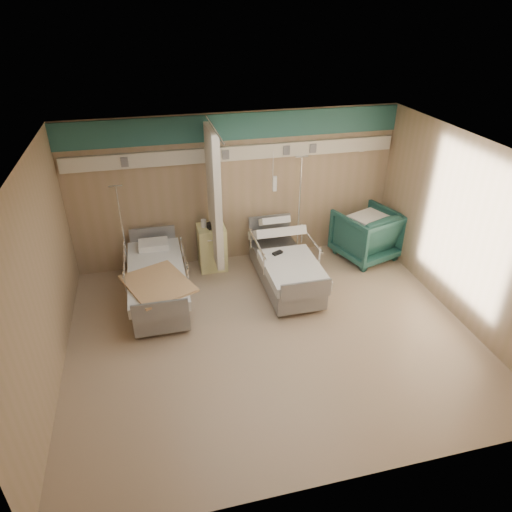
# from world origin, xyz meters

# --- Properties ---
(ground) EXTENTS (6.00, 5.00, 0.00)m
(ground) POSITION_xyz_m (0.00, 0.00, 0.00)
(ground) COLOR tan
(ground) RESTS_ON ground
(room_walls) EXTENTS (6.04, 5.04, 2.82)m
(room_walls) POSITION_xyz_m (-0.03, 0.25, 1.86)
(room_walls) COLOR tan
(room_walls) RESTS_ON ground
(bed_right) EXTENTS (1.00, 2.16, 0.63)m
(bed_right) POSITION_xyz_m (0.60, 1.30, 0.32)
(bed_right) COLOR silver
(bed_right) RESTS_ON ground
(bed_left) EXTENTS (1.00, 2.16, 0.63)m
(bed_left) POSITION_xyz_m (-1.60, 1.30, 0.32)
(bed_left) COLOR silver
(bed_left) RESTS_ON ground
(bedside_cabinet) EXTENTS (0.50, 0.48, 0.85)m
(bedside_cabinet) POSITION_xyz_m (-0.55, 2.20, 0.42)
(bedside_cabinet) COLOR #E8E391
(bedside_cabinet) RESTS_ON ground
(visitor_armchair) EXTENTS (1.31, 1.33, 0.97)m
(visitor_armchair) POSITION_xyz_m (2.41, 1.90, 0.49)
(visitor_armchair) COLOR #1F4F49
(visitor_armchair) RESTS_ON ground
(waffle_blanket) EXTENTS (0.83, 0.79, 0.07)m
(waffle_blanket) POSITION_xyz_m (2.44, 1.90, 1.01)
(waffle_blanket) COLOR white
(waffle_blanket) RESTS_ON visitor_armchair
(iv_stand_right) EXTENTS (0.36, 0.36, 2.03)m
(iv_stand_right) POSITION_xyz_m (1.13, 2.23, 0.42)
(iv_stand_right) COLOR silver
(iv_stand_right) RESTS_ON ground
(iv_stand_left) EXTENTS (0.33, 0.33, 1.83)m
(iv_stand_left) POSITION_xyz_m (-2.08, 2.08, 0.37)
(iv_stand_left) COLOR silver
(iv_stand_left) RESTS_ON ground
(call_remote) EXTENTS (0.20, 0.15, 0.04)m
(call_remote) POSITION_xyz_m (0.46, 1.32, 0.65)
(call_remote) COLOR black
(call_remote) RESTS_ON bed_right
(tan_blanket) EXTENTS (1.20, 1.32, 0.04)m
(tan_blanket) POSITION_xyz_m (-1.59, 0.84, 0.65)
(tan_blanket) COLOR tan
(tan_blanket) RESTS_ON bed_left
(toiletry_bag) EXTENTS (0.23, 0.19, 0.11)m
(toiletry_bag) POSITION_xyz_m (-0.52, 2.14, 0.91)
(toiletry_bag) COLOR black
(toiletry_bag) RESTS_ON bedside_cabinet
(white_cup) EXTENTS (0.11, 0.11, 0.14)m
(white_cup) POSITION_xyz_m (-0.68, 2.22, 0.92)
(white_cup) COLOR white
(white_cup) RESTS_ON bedside_cabinet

